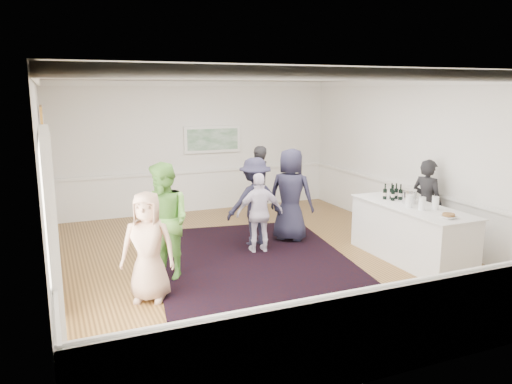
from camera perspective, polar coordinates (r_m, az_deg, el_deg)
name	(u,v)px	position (r m, az deg, el deg)	size (l,w,h in m)	color
floor	(261,258)	(9.08, 0.58, -7.59)	(8.00, 8.00, 0.00)	olive
ceiling	(261,77)	(8.58, 0.63, 13.03)	(7.00, 8.00, 0.02)	white
wall_left	(44,186)	(7.99, -23.09, 0.67)	(0.02, 8.00, 3.20)	white
wall_right	(421,160)	(10.57, 18.31, 3.49)	(0.02, 8.00, 3.20)	white
wall_back	(197,147)	(12.43, -6.81, 5.13)	(7.00, 0.02, 3.20)	white
wall_front	(418,229)	(5.35, 18.01, -4.02)	(7.00, 0.02, 3.20)	white
wainscoting	(261,232)	(8.93, 0.59, -4.56)	(7.00, 8.00, 1.00)	white
mirror	(45,161)	(9.24, -22.93, 3.31)	(0.05, 1.25, 1.85)	#BE8438
doorway	(51,230)	(6.17, -22.37, -4.04)	(0.10, 1.78, 2.56)	white
landscape_painting	(213,139)	(12.47, -4.98, 6.02)	(1.44, 0.06, 0.66)	white
area_rug	(251,258)	(9.07, -0.57, -7.54)	(3.35, 4.39, 0.02)	black
serving_table	(411,233)	(9.27, 17.28, -4.48)	(0.93, 2.45, 0.99)	silver
bartender	(427,203)	(10.08, 18.91, -1.25)	(0.62, 0.41, 1.71)	black
guest_tan	(148,247)	(7.29, -12.25, -6.13)	(0.78, 0.51, 1.60)	tan
guest_green	(165,221)	(8.07, -10.40, -3.29)	(0.91, 0.71, 1.87)	#6CB548
guest_lilac	(260,213)	(9.22, 0.44, -2.43)	(0.88, 0.37, 1.50)	silver
guest_dark_a	(255,202)	(9.62, -0.11, -1.15)	(1.11, 0.64, 1.72)	#1F1E32
guest_dark_b	(258,184)	(11.36, 0.26, 0.91)	(0.64, 0.42, 1.75)	black
guest_navy	(291,195)	(9.95, 3.99, -0.34)	(0.91, 0.59, 1.86)	#1F1E32
wine_bottles	(393,191)	(9.55, 15.42, 0.09)	(0.31, 0.23, 0.31)	black
juice_pitchers	(422,202)	(8.92, 18.45, -1.11)	(0.43, 0.41, 0.24)	#75B641
ice_bucket	(409,197)	(9.31, 17.11, -0.54)	(0.26, 0.26, 0.24)	silver
nut_bowl	(449,216)	(8.44, 21.15, -2.59)	(0.24, 0.24, 0.08)	white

